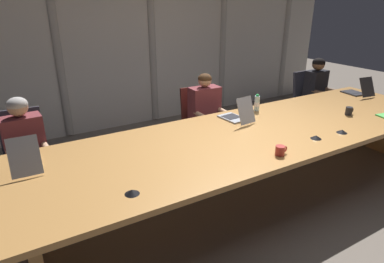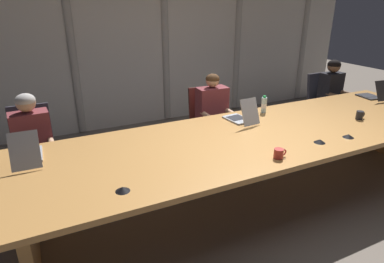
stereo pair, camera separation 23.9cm
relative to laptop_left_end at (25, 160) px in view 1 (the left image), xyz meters
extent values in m
plane|color=#6B6056|center=(2.22, -0.39, -0.81)|extent=(15.73, 15.73, 0.00)
cube|color=#B77F42|center=(2.22, -0.39, -0.08)|extent=(5.10, 1.46, 0.05)
cube|color=black|center=(2.22, -0.39, -0.15)|extent=(4.34, 0.10, 0.06)
cube|color=olive|center=(-0.08, -0.39, -0.46)|extent=(0.08, 1.24, 0.70)
cube|color=olive|center=(4.53, -0.39, -0.46)|extent=(0.08, 1.24, 0.70)
cube|color=beige|center=(2.22, 2.48, 0.50)|extent=(7.87, 0.10, 2.61)
cylinder|color=#A39E96|center=(0.75, 2.42, 0.50)|extent=(0.12, 0.12, 2.55)
cylinder|color=#A39E96|center=(2.27, 2.42, 0.50)|extent=(0.12, 0.12, 2.55)
cylinder|color=#A39E96|center=(3.73, 2.42, 0.50)|extent=(0.12, 0.12, 2.55)
cylinder|color=#A39E96|center=(5.38, 2.42, 0.50)|extent=(0.12, 0.12, 2.55)
cube|color=#A8ADB7|center=(0.00, 0.08, -0.05)|extent=(0.24, 0.34, 0.02)
cube|color=black|center=(0.00, 0.10, -0.04)|extent=(0.20, 0.19, 0.00)
cube|color=#A8ADB7|center=(-0.01, -0.16, 0.10)|extent=(0.24, 0.16, 0.29)
cube|color=black|center=(-0.01, -0.16, 0.10)|extent=(0.21, 0.14, 0.26)
cube|color=#A8ADB7|center=(2.22, 0.07, -0.05)|extent=(0.25, 0.33, 0.02)
cube|color=black|center=(2.22, 0.09, -0.04)|extent=(0.20, 0.19, 0.00)
cube|color=#A8ADB7|center=(2.24, -0.14, 0.10)|extent=(0.23, 0.13, 0.28)
cube|color=black|center=(2.24, -0.13, 0.10)|extent=(0.20, 0.11, 0.25)
cube|color=#2D2D33|center=(4.46, 0.05, -0.05)|extent=(0.27, 0.33, 0.02)
cube|color=black|center=(4.46, 0.07, -0.04)|extent=(0.22, 0.19, 0.00)
cube|color=#2D2D33|center=(4.43, -0.16, 0.09)|extent=(0.25, 0.16, 0.26)
cube|color=black|center=(4.43, -0.15, 0.09)|extent=(0.23, 0.14, 0.23)
cube|color=#2D2D38|center=(0.03, 0.76, -0.38)|extent=(0.50, 0.50, 0.08)
cube|color=#2D2D38|center=(0.04, 0.98, -0.09)|extent=(0.44, 0.14, 0.51)
cylinder|color=#262628|center=(0.03, 0.76, -0.60)|extent=(0.05, 0.05, 0.34)
cylinder|color=black|center=(0.03, 0.76, -0.79)|extent=(0.60, 0.60, 0.04)
cube|color=#511E19|center=(2.22, 0.76, -0.38)|extent=(0.56, 0.56, 0.08)
cube|color=#511E19|center=(2.25, 0.98, -0.11)|extent=(0.45, 0.19, 0.47)
cylinder|color=#262628|center=(2.22, 0.76, -0.60)|extent=(0.05, 0.05, 0.34)
cylinder|color=black|center=(2.22, 0.76, -0.79)|extent=(0.60, 0.60, 0.04)
cube|color=#2D2D38|center=(4.42, 0.76, -0.38)|extent=(0.50, 0.50, 0.08)
cube|color=#2D2D38|center=(4.42, 0.98, -0.11)|extent=(0.44, 0.13, 0.47)
cylinder|color=#262628|center=(4.42, 0.76, -0.60)|extent=(0.05, 0.05, 0.34)
cylinder|color=black|center=(4.42, 0.76, -0.79)|extent=(0.60, 0.60, 0.04)
cube|color=brown|center=(0.04, 0.74, -0.10)|extent=(0.40, 0.24, 0.50)
sphere|color=tan|center=(0.04, 0.74, 0.26)|extent=(0.20, 0.20, 0.20)
ellipsoid|color=#B2ADA8|center=(0.04, 0.74, 0.28)|extent=(0.20, 0.20, 0.15)
cylinder|color=brown|center=(0.20, 0.75, -0.04)|extent=(0.08, 0.14, 0.27)
cylinder|color=tan|center=(0.22, 0.54, -0.15)|extent=(0.08, 0.30, 0.06)
cylinder|color=brown|center=(-0.12, 0.73, -0.04)|extent=(0.08, 0.14, 0.27)
cylinder|color=tan|center=(-0.11, 0.52, -0.15)|extent=(0.08, 0.30, 0.06)
cylinder|color=#262833|center=(0.15, 0.55, -0.37)|extent=(0.16, 0.41, 0.13)
cylinder|color=#262833|center=(0.16, 0.37, -0.59)|extent=(0.11, 0.11, 0.44)
cylinder|color=#262833|center=(-0.05, 0.53, -0.37)|extent=(0.16, 0.41, 0.13)
cylinder|color=#262833|center=(-0.04, 0.35, -0.59)|extent=(0.11, 0.11, 0.44)
cube|color=brown|center=(2.25, 0.74, -0.09)|extent=(0.41, 0.23, 0.52)
sphere|color=tan|center=(2.25, 0.74, 0.27)|extent=(0.18, 0.18, 0.18)
ellipsoid|color=#472D19|center=(2.25, 0.74, 0.29)|extent=(0.18, 0.18, 0.13)
cylinder|color=brown|center=(2.43, 0.73, -0.02)|extent=(0.07, 0.14, 0.27)
cylinder|color=tan|center=(2.42, 0.52, -0.14)|extent=(0.07, 0.30, 0.06)
cylinder|color=brown|center=(2.08, 0.74, -0.02)|extent=(0.07, 0.14, 0.27)
cylinder|color=tan|center=(2.07, 0.53, -0.14)|extent=(0.07, 0.30, 0.06)
cylinder|color=#262833|center=(2.35, 0.54, -0.37)|extent=(0.14, 0.40, 0.13)
cylinder|color=#262833|center=(2.34, 0.36, -0.59)|extent=(0.11, 0.11, 0.44)
cylinder|color=#262833|center=(2.15, 0.54, -0.37)|extent=(0.14, 0.40, 0.13)
cylinder|color=#262833|center=(2.14, 0.36, -0.59)|extent=(0.11, 0.11, 0.44)
cube|color=black|center=(4.45, 0.74, -0.09)|extent=(0.38, 0.25, 0.51)
sphere|color=brown|center=(4.45, 0.74, 0.27)|extent=(0.20, 0.20, 0.20)
ellipsoid|color=black|center=(4.45, 0.74, 0.30)|extent=(0.20, 0.20, 0.15)
cylinder|color=black|center=(4.60, 0.75, -0.02)|extent=(0.08, 0.14, 0.27)
cylinder|color=brown|center=(4.61, 0.54, -0.14)|extent=(0.09, 0.30, 0.06)
cylinder|color=black|center=(4.30, 0.73, -0.02)|extent=(0.08, 0.14, 0.27)
cylinder|color=brown|center=(4.32, 0.52, -0.14)|extent=(0.09, 0.30, 0.06)
cylinder|color=#262833|center=(4.56, 0.55, -0.37)|extent=(0.16, 0.41, 0.13)
cylinder|color=#262833|center=(4.58, 0.37, -0.59)|extent=(0.11, 0.11, 0.44)
cylinder|color=#262833|center=(4.37, 0.53, -0.37)|extent=(0.16, 0.41, 0.13)
cylinder|color=#262833|center=(4.38, 0.35, -0.59)|extent=(0.11, 0.11, 0.44)
cylinder|color=silver|center=(2.66, 0.16, 0.04)|extent=(0.07, 0.07, 0.19)
cylinder|color=white|center=(2.66, 0.16, 0.03)|extent=(0.07, 0.07, 0.06)
cylinder|color=green|center=(2.66, 0.16, 0.14)|extent=(0.04, 0.04, 0.02)
cylinder|color=#B2332D|center=(1.99, -0.93, -0.01)|extent=(0.09, 0.09, 0.09)
torus|color=#B2332D|center=(2.04, -0.93, -0.01)|extent=(0.06, 0.01, 0.06)
cylinder|color=black|center=(3.51, -0.54, -0.01)|extent=(0.08, 0.08, 0.10)
torus|color=black|center=(3.57, -0.54, -0.01)|extent=(0.07, 0.01, 0.07)
cone|color=black|center=(0.61, -0.86, -0.04)|extent=(0.11, 0.11, 0.03)
cone|color=black|center=(2.58, -0.84, -0.04)|extent=(0.11, 0.11, 0.03)
cone|color=black|center=(2.94, -0.87, -0.04)|extent=(0.11, 0.11, 0.03)
camera|label=1|loc=(-0.05, -2.83, 1.24)|focal=30.76mm
camera|label=2|loc=(0.16, -2.94, 1.24)|focal=30.76mm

